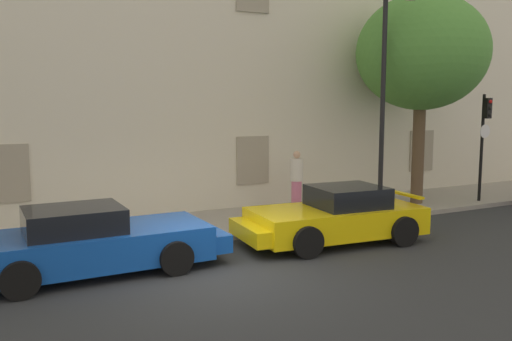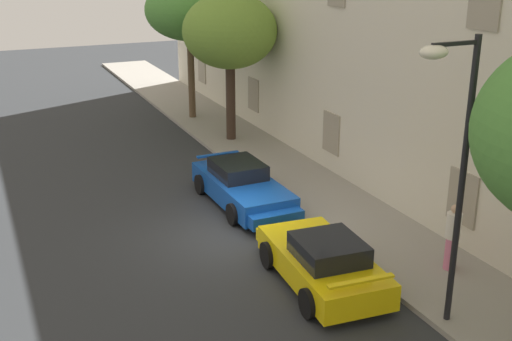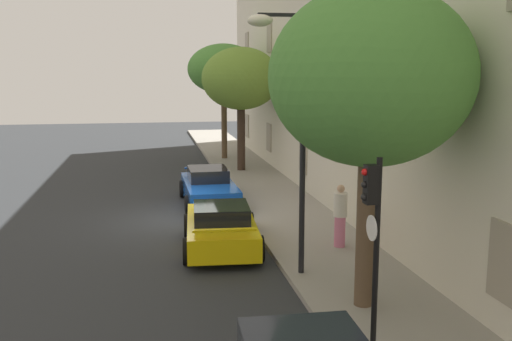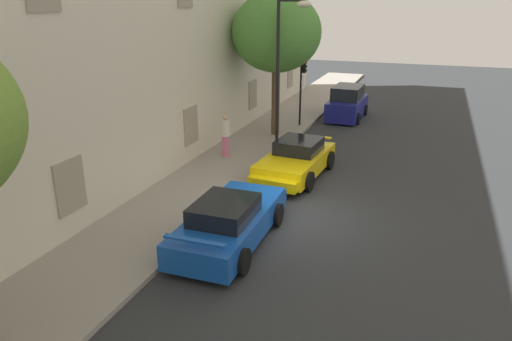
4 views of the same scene
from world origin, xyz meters
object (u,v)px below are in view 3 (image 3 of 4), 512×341
object	(u,v)px
sportscar_red_lead	(210,189)
tree_near_kerb	(371,78)
tree_midblock	(241,79)
tree_far_end	(224,69)
traffic_light	(373,223)
pedestrian_admiring	(340,215)
sportscar_yellow_flank	(221,227)
street_lamp	(287,98)

from	to	relation	value
sportscar_red_lead	tree_near_kerb	world-z (taller)	tree_near_kerb
tree_midblock	tree_far_end	distance (m)	4.30
tree_near_kerb	traffic_light	distance (m)	3.29
tree_far_end	pedestrian_admiring	distance (m)	18.13
traffic_light	sportscar_red_lead	bearing A→B (deg)	-173.42
tree_midblock	traffic_light	xyz separation A→B (m)	(19.54, -0.89, -2.19)
sportscar_red_lead	sportscar_yellow_flank	size ratio (longest dim) A/B	1.08
pedestrian_admiring	sportscar_red_lead	bearing A→B (deg)	-154.81
tree_far_end	street_lamp	bearing A→B (deg)	-3.03
tree_midblock	tree_far_end	xyz separation A→B (m)	(-4.26, -0.31, 0.50)
sportscar_red_lead	tree_near_kerb	bearing A→B (deg)	11.76
sportscar_red_lead	tree_far_end	xyz separation A→B (m)	(-11.15, 2.04, 4.62)
pedestrian_admiring	tree_far_end	bearing A→B (deg)	-176.75
tree_near_kerb	tree_midblock	bearing A→B (deg)	179.47
sportscar_yellow_flank	street_lamp	xyz separation A→B (m)	(2.88, 1.25, 3.84)
sportscar_red_lead	pedestrian_admiring	world-z (taller)	pedestrian_admiring
street_lamp	pedestrian_admiring	xyz separation A→B (m)	(-1.87, 2.03, -3.40)
tree_midblock	tree_far_end	world-z (taller)	tree_far_end
sportscar_red_lead	tree_far_end	world-z (taller)	tree_far_end
sportscar_yellow_flank	tree_midblock	size ratio (longest dim) A/B	0.76
sportscar_yellow_flank	tree_midblock	distance (m)	13.27
traffic_light	sportscar_yellow_flank	bearing A→B (deg)	-166.68
tree_far_end	street_lamp	xyz separation A→B (m)	(19.49, -1.03, -0.77)
tree_midblock	street_lamp	distance (m)	15.29
sportscar_red_lead	traffic_light	bearing A→B (deg)	6.58
traffic_light	pedestrian_admiring	world-z (taller)	traffic_light
sportscar_red_lead	tree_far_end	distance (m)	12.24
tree_far_end	tree_midblock	bearing A→B (deg)	4.13
tree_far_end	traffic_light	xyz separation A→B (m)	(23.80, -0.58, -2.69)
tree_near_kerb	street_lamp	xyz separation A→B (m)	(-2.17, -1.18, -0.47)
sportscar_yellow_flank	tree_far_end	size ratio (longest dim) A/B	0.71
tree_midblock	traffic_light	size ratio (longest dim) A/B	1.76
sportscar_yellow_flank	traffic_light	bearing A→B (deg)	13.32
tree_near_kerb	tree_far_end	bearing A→B (deg)	-179.61
tree_far_end	pedestrian_admiring	world-z (taller)	tree_far_end
sportscar_yellow_flank	tree_far_end	xyz separation A→B (m)	(-16.61, 2.28, 4.61)
tree_far_end	tree_near_kerb	bearing A→B (deg)	0.39
traffic_light	street_lamp	size ratio (longest dim) A/B	0.55
sportscar_red_lead	tree_midblock	distance (m)	8.37
tree_midblock	traffic_light	distance (m)	19.68
sportscar_yellow_flank	pedestrian_admiring	size ratio (longest dim) A/B	2.60
street_lamp	sportscar_yellow_flank	bearing A→B (deg)	-156.49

